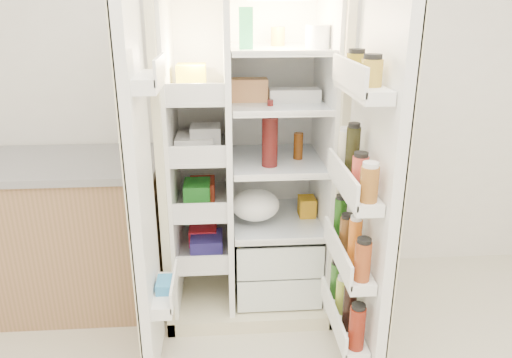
{
  "coord_description": "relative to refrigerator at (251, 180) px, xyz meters",
  "views": [
    {
      "loc": [
        -0.28,
        -0.94,
        1.7
      ],
      "look_at": [
        -0.12,
        1.25,
        0.9
      ],
      "focal_mm": 34.0,
      "sensor_mm": 36.0,
      "label": 1
    }
  ],
  "objects": [
    {
      "name": "freezer_door",
      "position": [
        -0.51,
        -0.6,
        0.15
      ],
      "size": [
        0.15,
        0.4,
        1.72
      ],
      "color": "white",
      "rests_on": "floor"
    },
    {
      "name": "wall_back",
      "position": [
        0.12,
        0.35,
        0.61
      ],
      "size": [
        4.0,
        0.02,
        2.7
      ],
      "primitive_type": "cube",
      "color": "white",
      "rests_on": "floor"
    },
    {
      "name": "kitchen_counter",
      "position": [
        -1.12,
        0.01,
        -0.3
      ],
      "size": [
        1.22,
        0.65,
        0.88
      ],
      "color": "#9A6F4D",
      "rests_on": "floor"
    },
    {
      "name": "refrigerator",
      "position": [
        0.0,
        0.0,
        0.0
      ],
      "size": [
        0.92,
        0.7,
        1.8
      ],
      "color": "beige",
      "rests_on": "floor"
    },
    {
      "name": "fridge_door",
      "position": [
        0.47,
        -0.69,
        0.13
      ],
      "size": [
        0.17,
        0.58,
        1.72
      ],
      "color": "white",
      "rests_on": "floor"
    }
  ]
}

